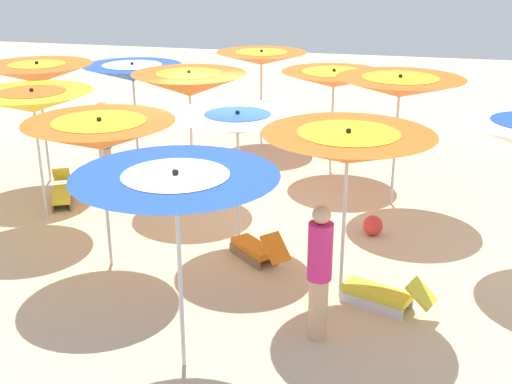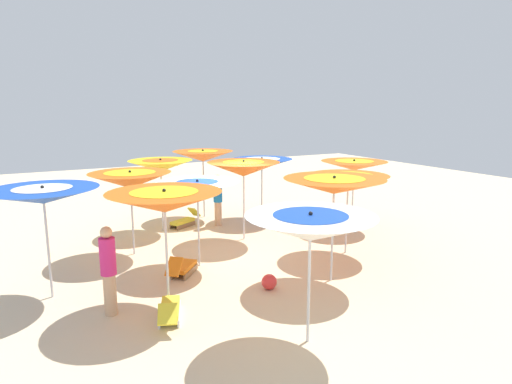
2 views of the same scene
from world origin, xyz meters
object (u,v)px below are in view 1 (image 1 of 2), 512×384
object	(u,v)px
beach_umbrella_7	(348,147)
beach_umbrella_1	(33,102)
beach_umbrella_4	(133,73)
beach_umbrella_6	(238,124)
beach_umbrella_3	(176,189)
beach_umbrella_5	(189,84)
beach_umbrella_9	(334,79)
lounger_0	(62,192)
beach_umbrella_0	(38,73)
lounger_2	(257,249)
beachgoer_0	(319,271)
beach_ball	(373,225)
lounger_1	(383,294)
beach_umbrella_8	(261,58)
beachgoer_1	(104,142)
beach_umbrella_2	(100,135)
beach_umbrella_10	(400,87)

from	to	relation	value
beach_umbrella_7	beach_umbrella_1	bearing A→B (deg)	-15.54
beach_umbrella_4	beach_umbrella_6	bearing A→B (deg)	132.52
beach_umbrella_7	beach_umbrella_3	bearing A→B (deg)	52.52
beach_umbrella_5	beach_umbrella_9	world-z (taller)	beach_umbrella_5
beach_umbrella_9	lounger_0	size ratio (longest dim) A/B	1.84
beach_umbrella_0	lounger_2	world-z (taller)	beach_umbrella_0
beachgoer_0	beach_ball	world-z (taller)	beachgoer_0
beach_umbrella_6	lounger_1	world-z (taller)	beach_umbrella_6
beach_umbrella_3	lounger_2	size ratio (longest dim) A/B	2.16
beach_umbrella_4	beach_umbrella_0	bearing A→B (deg)	54.62
beach_umbrella_0	lounger_1	size ratio (longest dim) A/B	1.91
beach_umbrella_8	lounger_2	distance (m)	6.86
beach_umbrella_1	beach_umbrella_7	bearing A→B (deg)	164.46
beach_umbrella_5	beachgoer_1	distance (m)	2.20
beach_umbrella_5	beach_umbrella_8	xyz separation A→B (m)	(-0.47, -3.81, -0.09)
beach_umbrella_6	beach_umbrella_9	distance (m)	4.03
beach_umbrella_9	lounger_1	bearing A→B (deg)	105.01
lounger_0	beachgoer_0	xyz separation A→B (m)	(-5.42, 3.38, 0.73)
beach_umbrella_9	beach_umbrella_2	bearing A→B (deg)	62.82
beach_umbrella_0	beach_umbrella_9	xyz separation A→B (m)	(-5.58, -1.94, -0.22)
beach_umbrella_2	beach_umbrella_4	bearing A→B (deg)	-70.95
lounger_2	beach_umbrella_8	bearing A→B (deg)	-35.23
beach_umbrella_5	lounger_0	world-z (taller)	beach_umbrella_5
beach_umbrella_8	beach_ball	world-z (taller)	beach_umbrella_8
beach_umbrella_3	beach_umbrella_9	bearing A→B (deg)	-95.37
beach_umbrella_0	beach_umbrella_2	size ratio (longest dim) A/B	1.07
beach_umbrella_1	beach_umbrella_9	world-z (taller)	beach_umbrella_1
beach_umbrella_2	beach_umbrella_5	world-z (taller)	beach_umbrella_5
beach_umbrella_8	beach_umbrella_9	bearing A→B (deg)	136.09
beachgoer_0	beach_umbrella_4	bearing A→B (deg)	-39.35
beach_umbrella_5	beachgoer_1	world-z (taller)	beach_umbrella_5
lounger_0	beach_umbrella_8	bearing A→B (deg)	123.22
beach_umbrella_3	beach_umbrella_5	xyz separation A→B (m)	(1.77, -5.44, -0.03)
lounger_2	beach_ball	xyz separation A→B (m)	(-1.66, -1.41, -0.03)
beach_umbrella_8	beachgoer_1	distance (m)	4.64
beachgoer_1	beachgoer_0	bearing A→B (deg)	99.99
beach_umbrella_6	beach_umbrella_8	distance (m)	5.92
beach_umbrella_3	lounger_0	size ratio (longest dim) A/B	1.98
beach_umbrella_9	lounger_0	bearing A→B (deg)	32.65
lounger_2	beach_umbrella_7	bearing A→B (deg)	-167.61
beach_umbrella_2	beach_umbrella_9	world-z (taller)	beach_umbrella_2
beach_umbrella_5	beach_umbrella_9	xyz separation A→B (m)	(-2.46, -1.89, -0.14)
beach_umbrella_10	beachgoer_1	xyz separation A→B (m)	(5.65, 0.38, -1.31)
beach_umbrella_2	beach_umbrella_3	size ratio (longest dim) A/B	0.96
beach_umbrella_8	beach_umbrella_7	bearing A→B (deg)	111.69
beach_umbrella_10	beachgoer_0	size ratio (longest dim) A/B	1.39
beach_umbrella_9	lounger_1	distance (m)	5.93
beach_ball	beach_umbrella_1	bearing A→B (deg)	6.76
beach_umbrella_6	beachgoer_0	size ratio (longest dim) A/B	1.26
beach_umbrella_0	beach_umbrella_8	size ratio (longest dim) A/B	1.09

